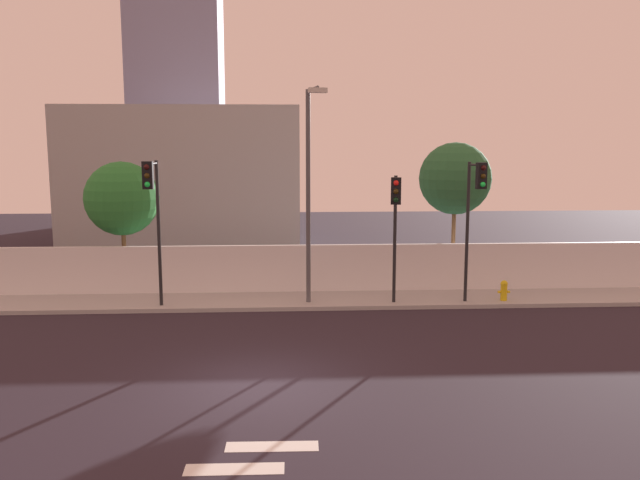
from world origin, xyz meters
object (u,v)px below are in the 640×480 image
traffic_light_center (153,203)px  fire_hydrant (504,290)px  traffic_light_right (475,202)px  roadside_tree_midleft (455,179)px  traffic_light_left (395,212)px  roadside_tree_leftmost (122,199)px  street_lamp_curbside (309,181)px

traffic_light_center → fire_hydrant: 12.77m
traffic_light_right → roadside_tree_midleft: 3.96m
traffic_light_left → fire_hydrant: bearing=9.6°
traffic_light_left → roadside_tree_midleft: 5.26m
traffic_light_left → roadside_tree_leftmost: 11.02m
traffic_light_left → fire_hydrant: traffic_light_left is taller
traffic_light_left → fire_hydrant: 5.12m
street_lamp_curbside → roadside_tree_leftmost: size_ratio=1.47×
traffic_light_center → roadside_tree_leftmost: size_ratio=1.00×
traffic_light_right → street_lamp_curbside: bearing=175.7°
traffic_light_right → roadside_tree_midleft: roadside_tree_midleft is taller
traffic_light_left → traffic_light_right: (2.81, 0.24, 0.30)m
traffic_light_right → roadside_tree_leftmost: size_ratio=0.98×
traffic_light_center → roadside_tree_leftmost: traffic_light_center is taller
roadside_tree_leftmost → traffic_light_right: bearing=-16.7°
traffic_light_center → roadside_tree_leftmost: (-2.03, 4.10, -0.21)m
fire_hydrant → traffic_light_left: bearing=-170.4°
traffic_light_left → traffic_light_right: traffic_light_right is taller
fire_hydrant → roadside_tree_midleft: bearing=106.4°
traffic_light_left → traffic_light_center: size_ratio=0.89×
street_lamp_curbside → fire_hydrant: bearing=0.2°
street_lamp_curbside → roadside_tree_leftmost: 8.12m
traffic_light_right → roadside_tree_leftmost: bearing=163.3°
street_lamp_curbside → roadside_tree_midleft: 6.97m
fire_hydrant → roadside_tree_midleft: size_ratio=0.13×
roadside_tree_midleft → traffic_light_left: bearing=-127.1°
traffic_light_center → street_lamp_curbside: bearing=6.9°
traffic_light_center → street_lamp_curbside: size_ratio=0.68×
roadside_tree_leftmost → traffic_light_left: bearing=-22.0°
traffic_light_center → fire_hydrant: bearing=3.1°
traffic_light_left → traffic_light_center: 8.19m
street_lamp_curbside → fire_hydrant: street_lamp_curbside is taller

